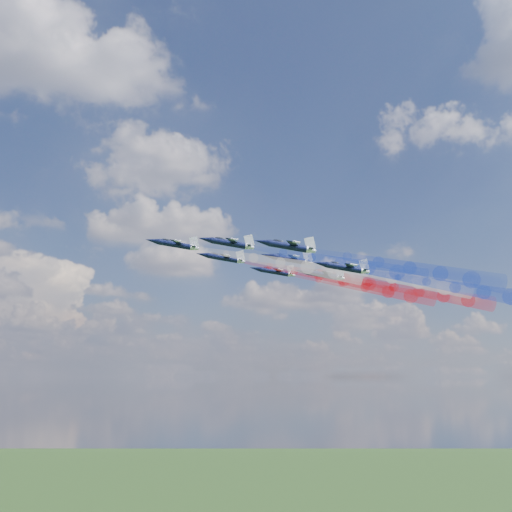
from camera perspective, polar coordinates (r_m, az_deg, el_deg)
name	(u,v)px	position (r m, az deg, el deg)	size (l,w,h in m)	color
jet_lead	(175,244)	(136.35, -7.47, 1.05)	(9.64, 12.05, 3.21)	black
trail_lead	(281,263)	(136.07, 2.27, -0.63)	(4.02, 36.31, 4.02)	white
jet_inner_left	(229,243)	(128.02, -2.51, 1.18)	(9.64, 12.05, 3.21)	black
trail_inner_left	(340,263)	(129.85, 7.75, -0.61)	(4.02, 36.31, 4.02)	blue
jet_inner_right	(223,258)	(147.70, -3.06, -0.19)	(9.64, 12.05, 3.21)	black
trail_inner_right	(320,275)	(149.12, 5.86, -1.73)	(4.02, 36.31, 4.02)	red
jet_outer_left	(288,246)	(116.71, 2.95, 0.90)	(9.64, 12.05, 3.21)	black
trail_outer_left	(410,267)	(120.90, 13.94, -1.03)	(4.02, 36.31, 4.02)	blue
jet_center_third	(289,259)	(138.39, 3.06, -0.29)	(9.64, 12.05, 3.21)	black
trail_center_third	(392,277)	(142.36, 12.38, -1.90)	(4.02, 36.31, 4.02)	white
jet_outer_right	(275,272)	(157.71, 1.72, -1.46)	(9.64, 12.05, 3.21)	black
trail_outer_right	(365,287)	(161.01, 9.97, -2.86)	(4.02, 36.31, 4.02)	red
jet_rear_left	(344,268)	(128.99, 8.09, -1.07)	(9.64, 12.05, 3.21)	black
trail_rear_left	(455,287)	(135.09, 17.81, -2.72)	(4.02, 36.31, 4.02)	blue
jet_rear_right	(322,275)	(147.47, 6.08, -1.71)	(9.64, 12.05, 3.21)	black
trail_rear_right	(419,291)	(152.60, 14.72, -3.16)	(4.02, 36.31, 4.02)	red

